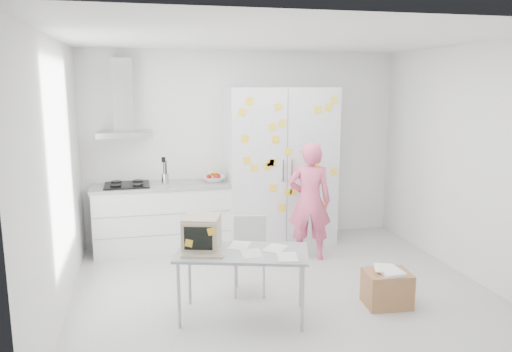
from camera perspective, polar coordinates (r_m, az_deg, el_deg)
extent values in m
cube|color=silver|center=(5.66, 3.03, -13.06)|extent=(4.50, 4.00, 0.02)
cube|color=white|center=(7.18, -1.35, 3.34)|extent=(4.50, 0.02, 2.70)
cube|color=white|center=(5.11, -21.80, -0.44)|extent=(0.02, 4.00, 2.70)
cube|color=white|center=(6.28, 23.29, 1.40)|extent=(0.02, 4.00, 2.70)
cube|color=white|center=(5.20, 3.34, 15.43)|extent=(4.50, 4.00, 0.02)
cube|color=white|center=(6.92, -10.59, -4.82)|extent=(1.80, 0.60, 0.88)
cube|color=gray|center=(6.59, -10.50, -4.34)|extent=(1.76, 0.01, 0.01)
cube|color=gray|center=(6.67, -10.42, -6.66)|extent=(1.76, 0.01, 0.01)
cube|color=#9E9E99|center=(6.81, -10.72, -1.09)|extent=(1.84, 0.63, 0.04)
cube|color=black|center=(6.80, -14.52, -1.04)|extent=(0.58, 0.50, 0.03)
cylinder|color=black|center=(6.69, -15.74, -1.05)|extent=(0.14, 0.14, 0.02)
cylinder|color=black|center=(6.68, -13.35, -0.94)|extent=(0.14, 0.14, 0.02)
cylinder|color=black|center=(6.92, -15.67, -0.65)|extent=(0.14, 0.14, 0.02)
cylinder|color=black|center=(6.91, -13.35, -0.55)|extent=(0.14, 0.14, 0.02)
cylinder|color=silver|center=(6.80, -10.33, -0.32)|extent=(0.10, 0.10, 0.14)
cylinder|color=black|center=(6.79, -10.49, 0.51)|extent=(0.01, 0.01, 0.30)
cylinder|color=black|center=(6.77, -10.20, 0.49)|extent=(0.01, 0.01, 0.30)
cylinder|color=black|center=(6.80, -10.32, 0.54)|extent=(0.01, 0.01, 0.30)
cube|color=black|center=(6.76, -10.53, 1.85)|extent=(0.05, 0.01, 0.07)
imported|color=white|center=(6.87, -4.90, -0.35)|extent=(0.31, 0.31, 0.08)
sphere|color=#B2140F|center=(6.87, -5.42, -0.12)|extent=(0.08, 0.08, 0.08)
sphere|color=#B2140F|center=(6.82, -4.59, -0.20)|extent=(0.08, 0.08, 0.08)
sphere|color=#B2140F|center=(6.91, -4.38, -0.04)|extent=(0.08, 0.08, 0.08)
cylinder|color=yellow|center=(6.87, -5.10, 0.26)|extent=(0.09, 0.17, 0.10)
cylinder|color=yellow|center=(6.87, -4.89, 0.27)|extent=(0.04, 0.17, 0.10)
cylinder|color=yellow|center=(6.88, -4.69, 0.28)|extent=(0.08, 0.17, 0.10)
cube|color=silver|center=(6.75, -14.78, 4.66)|extent=(0.70, 0.48, 0.07)
cube|color=silver|center=(6.84, -14.96, 8.93)|extent=(0.26, 0.24, 0.95)
cube|color=silver|center=(7.01, 2.81, 1.09)|extent=(1.50, 0.65, 2.20)
cube|color=slate|center=(6.70, 3.59, 0.63)|extent=(0.01, 0.01, 2.16)
cube|color=silver|center=(6.68, 3.12, 0.60)|extent=(0.02, 0.02, 0.30)
cube|color=silver|center=(6.71, 4.11, 0.64)|extent=(0.02, 0.02, 0.30)
cube|color=yellow|center=(6.74, 7.07, 7.51)|extent=(0.10, 0.00, 0.10)
cube|color=yellow|center=(6.79, 8.26, 7.71)|extent=(0.12, 0.00, 0.12)
cube|color=yellow|center=(6.93, 8.88, 0.46)|extent=(0.12, 0.00, 0.12)
cube|color=yellow|center=(6.62, 1.68, 1.50)|extent=(0.10, 0.00, 0.10)
cube|color=yellow|center=(6.67, 3.72, 2.78)|extent=(0.12, 0.00, 0.12)
cube|color=yellow|center=(6.86, 6.57, -1.25)|extent=(0.12, 0.00, 0.12)
cube|color=yellow|center=(6.69, 1.96, -1.39)|extent=(0.10, 0.00, 0.10)
cube|color=yellow|center=(6.57, 2.59, 7.91)|extent=(0.12, 0.00, 0.12)
cube|color=yellow|center=(6.79, 4.31, -1.75)|extent=(0.12, 0.00, 0.12)
cube|color=yellow|center=(6.82, 6.90, 1.52)|extent=(0.12, 0.00, 0.12)
cube|color=yellow|center=(6.82, 5.90, -0.60)|extent=(0.10, 0.00, 0.10)
cube|color=yellow|center=(6.57, 1.88, 5.61)|extent=(0.12, 0.00, 0.12)
cube|color=yellow|center=(6.58, -0.24, 0.88)|extent=(0.10, 0.00, 0.10)
cube|color=yellow|center=(6.54, -1.01, 1.81)|extent=(0.10, 0.00, 0.10)
cube|color=yellow|center=(6.46, -1.56, 7.30)|extent=(0.11, 0.00, 0.11)
cube|color=yellow|center=(6.79, 2.99, -3.66)|extent=(0.10, 0.00, 0.10)
cube|color=yellow|center=(6.63, 1.97, 1.56)|extent=(0.11, 0.00, 0.11)
cube|color=yellow|center=(6.98, 7.77, -3.29)|extent=(0.11, 0.00, 0.11)
cube|color=yellow|center=(6.82, 8.93, 8.52)|extent=(0.10, 0.00, 0.10)
cube|color=yellow|center=(6.59, 2.25, 4.21)|extent=(0.10, 0.00, 0.10)
cube|color=yellow|center=(6.62, 1.26, 1.05)|extent=(0.11, 0.00, 0.11)
cube|color=yellow|center=(6.88, 4.98, -4.09)|extent=(0.10, 0.00, 0.10)
cube|color=yellow|center=(6.47, -0.73, 8.55)|extent=(0.10, 0.00, 0.10)
cube|color=yellow|center=(6.49, -1.27, 4.25)|extent=(0.12, 0.00, 0.12)
cube|color=yellow|center=(6.86, 6.01, -1.99)|extent=(0.11, 0.00, 0.11)
cube|color=yellow|center=(6.60, 3.03, 6.03)|extent=(0.11, 0.00, 0.11)
cube|color=yellow|center=(6.75, 5.78, 2.23)|extent=(0.11, 0.00, 0.11)
cube|color=yellow|center=(6.77, 3.73, -1.88)|extent=(0.11, 0.00, 0.11)
imported|color=#E85A80|center=(6.45, 6.13, -2.87)|extent=(0.64, 0.51, 1.53)
cube|color=#8F9498|center=(4.83, -1.56, -8.76)|extent=(1.38, 0.96, 0.03)
cylinder|color=#A1A1A6|center=(4.80, -8.82, -13.37)|extent=(0.04, 0.04, 0.64)
cylinder|color=#A1A1A6|center=(4.71, 5.33, -13.82)|extent=(0.04, 0.04, 0.64)
cylinder|color=#A1A1A6|center=(5.27, -7.61, -11.10)|extent=(0.04, 0.04, 0.64)
cylinder|color=#A1A1A6|center=(5.18, 5.15, -11.44)|extent=(0.04, 0.04, 0.64)
cube|color=tan|center=(4.89, -6.22, -6.42)|extent=(0.43, 0.44, 0.32)
cube|color=tan|center=(4.72, -6.60, -7.09)|extent=(0.31, 0.11, 0.29)
cube|color=black|center=(4.71, -6.62, -7.12)|extent=(0.26, 0.08, 0.22)
cube|color=gold|center=(4.74, -7.69, -7.62)|extent=(0.08, 0.03, 0.08)
cube|color=gold|center=(4.66, -5.13, -6.35)|extent=(0.08, 0.03, 0.08)
cube|color=tan|center=(4.72, -6.11, -9.00)|extent=(0.41, 0.24, 0.02)
cube|color=gray|center=(4.71, -6.12, -8.85)|extent=(0.37, 0.20, 0.01)
cube|color=silver|center=(4.78, -0.53, -8.80)|extent=(0.20, 0.27, 0.00)
cube|color=silver|center=(4.91, 2.22, -8.24)|extent=(0.31, 0.32, 0.00)
cube|color=silver|center=(4.68, 3.59, -9.19)|extent=(0.23, 0.30, 0.00)
cube|color=silver|center=(5.00, -1.90, -7.91)|extent=(0.28, 0.32, 0.00)
cube|color=#B0B1AE|center=(5.46, -0.71, -9.33)|extent=(0.45, 0.45, 0.04)
cube|color=#B0B1AE|center=(5.55, -0.68, -6.58)|extent=(0.35, 0.11, 0.41)
cylinder|color=#ADACB1|center=(5.40, -2.37, -11.95)|extent=(0.03, 0.03, 0.38)
cylinder|color=#ADACB1|center=(5.40, 0.91, -11.96)|extent=(0.03, 0.03, 0.38)
cylinder|color=#ADACB1|center=(5.68, -2.22, -10.77)|extent=(0.03, 0.03, 0.38)
cylinder|color=#ADACB1|center=(5.68, 0.87, -10.79)|extent=(0.03, 0.03, 0.38)
cube|color=#A87449|center=(5.42, 14.73, -12.33)|extent=(0.48, 0.40, 0.36)
cube|color=white|center=(5.34, 15.09, -10.45)|extent=(0.22, 0.29, 0.03)
cube|color=white|center=(5.37, 14.42, -10.12)|extent=(0.28, 0.32, 0.00)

